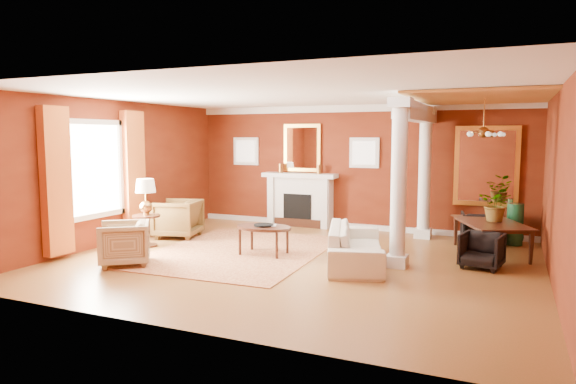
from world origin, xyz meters
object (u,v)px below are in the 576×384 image
at_px(armchair_stripe, 124,241).
at_px(side_table, 146,202).
at_px(sofa, 356,239).
at_px(coffee_table, 264,229).
at_px(dining_table, 493,228).
at_px(armchair_leopard, 178,217).

relative_size(armchair_stripe, side_table, 0.61).
xyz_separation_m(sofa, coffee_table, (-1.74, -0.02, 0.05)).
bearing_deg(dining_table, armchair_leopard, 76.23).
distance_m(armchair_leopard, side_table, 1.09).
distance_m(coffee_table, side_table, 2.50).
height_order(armchair_leopard, dining_table, dining_table).
distance_m(sofa, coffee_table, 1.74).
bearing_deg(sofa, side_table, 77.36).
relative_size(sofa, coffee_table, 2.12).
bearing_deg(armchair_stripe, sofa, 77.38).
height_order(sofa, coffee_table, sofa).
bearing_deg(coffee_table, dining_table, 24.38).
bearing_deg(coffee_table, side_table, -173.43).
bearing_deg(coffee_table, armchair_stripe, -138.53).
relative_size(armchair_leopard, coffee_table, 0.85).
height_order(armchair_leopard, side_table, side_table).
distance_m(sofa, armchair_stripe, 3.94).
xyz_separation_m(armchair_stripe, coffee_table, (1.84, 1.62, 0.08)).
bearing_deg(dining_table, coffee_table, 91.35).
bearing_deg(side_table, armchair_leopard, 89.08).
bearing_deg(sofa, dining_table, -67.54).
xyz_separation_m(armchair_stripe, dining_table, (5.69, 3.37, 0.07)).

